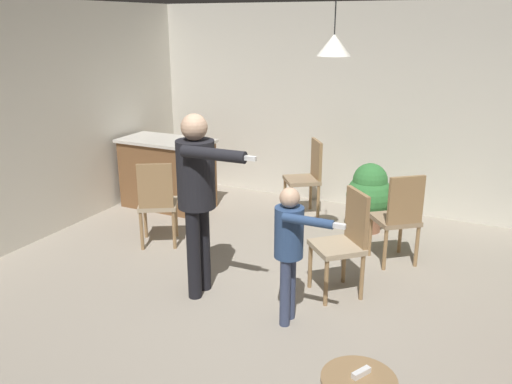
{
  "coord_description": "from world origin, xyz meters",
  "views": [
    {
      "loc": [
        1.68,
        -3.73,
        2.47
      ],
      "look_at": [
        -0.3,
        0.32,
        1.0
      ],
      "focal_mm": 37.1,
      "sensor_mm": 36.0,
      "label": 1
    }
  ],
  "objects_px": {
    "dining_chair_near_wall": "(399,216)",
    "dining_chair_spare": "(307,175)",
    "dining_chair_centre_back": "(157,200)",
    "person_adult": "(198,186)",
    "dining_chair_by_counter": "(344,239)",
    "kitchen_counter": "(168,173)",
    "spare_remote_on_table": "(361,373)",
    "potted_plant_by_wall": "(369,194)",
    "person_child": "(290,241)"
  },
  "relations": [
    {
      "from": "kitchen_counter",
      "to": "person_child",
      "type": "xyz_separation_m",
      "value": [
        2.63,
        -2.0,
        0.27
      ]
    },
    {
      "from": "dining_chair_spare",
      "to": "spare_remote_on_table",
      "type": "height_order",
      "value": "dining_chair_spare"
    },
    {
      "from": "dining_chair_near_wall",
      "to": "kitchen_counter",
      "type": "bearing_deg",
      "value": 132.76
    },
    {
      "from": "person_adult",
      "to": "dining_chair_spare",
      "type": "height_order",
      "value": "person_adult"
    },
    {
      "from": "person_adult",
      "to": "person_child",
      "type": "distance_m",
      "value": 0.99
    },
    {
      "from": "kitchen_counter",
      "to": "person_adult",
      "type": "bearing_deg",
      "value": -48.26
    },
    {
      "from": "dining_chair_near_wall",
      "to": "person_adult",
      "type": "bearing_deg",
      "value": -175.53
    },
    {
      "from": "person_child",
      "to": "potted_plant_by_wall",
      "type": "distance_m",
      "value": 2.36
    },
    {
      "from": "dining_chair_centre_back",
      "to": "dining_chair_spare",
      "type": "height_order",
      "value": "same"
    },
    {
      "from": "dining_chair_near_wall",
      "to": "dining_chair_centre_back",
      "type": "xyz_separation_m",
      "value": [
        -2.54,
        -0.7,
        0.0
      ]
    },
    {
      "from": "dining_chair_spare",
      "to": "potted_plant_by_wall",
      "type": "distance_m",
      "value": 0.91
    },
    {
      "from": "dining_chair_centre_back",
      "to": "potted_plant_by_wall",
      "type": "bearing_deg",
      "value": 5.61
    },
    {
      "from": "potted_plant_by_wall",
      "to": "dining_chair_near_wall",
      "type": "bearing_deg",
      "value": -57.35
    },
    {
      "from": "person_child",
      "to": "dining_chair_spare",
      "type": "bearing_deg",
      "value": -164.03
    },
    {
      "from": "dining_chair_spare",
      "to": "dining_chair_by_counter",
      "type": "bearing_deg",
      "value": 173.69
    },
    {
      "from": "kitchen_counter",
      "to": "potted_plant_by_wall",
      "type": "relative_size",
      "value": 1.48
    },
    {
      "from": "kitchen_counter",
      "to": "dining_chair_near_wall",
      "type": "relative_size",
      "value": 1.26
    },
    {
      "from": "potted_plant_by_wall",
      "to": "kitchen_counter",
      "type": "bearing_deg",
      "value": -172.75
    },
    {
      "from": "person_child",
      "to": "dining_chair_centre_back",
      "type": "xyz_separation_m",
      "value": [
        -1.96,
        0.84,
        -0.2
      ]
    },
    {
      "from": "dining_chair_by_counter",
      "to": "dining_chair_centre_back",
      "type": "xyz_separation_m",
      "value": [
        -2.21,
        0.14,
        0.0
      ]
    },
    {
      "from": "person_adult",
      "to": "dining_chair_near_wall",
      "type": "bearing_deg",
      "value": 131.58
    },
    {
      "from": "kitchen_counter",
      "to": "dining_chair_centre_back",
      "type": "height_order",
      "value": "dining_chair_centre_back"
    },
    {
      "from": "dining_chair_by_counter",
      "to": "dining_chair_near_wall",
      "type": "relative_size",
      "value": 1.0
    },
    {
      "from": "dining_chair_centre_back",
      "to": "potted_plant_by_wall",
      "type": "distance_m",
      "value": 2.52
    },
    {
      "from": "kitchen_counter",
      "to": "dining_chair_spare",
      "type": "distance_m",
      "value": 1.9
    },
    {
      "from": "kitchen_counter",
      "to": "potted_plant_by_wall",
      "type": "xyz_separation_m",
      "value": [
        2.7,
        0.34,
        -0.01
      ]
    },
    {
      "from": "dining_chair_near_wall",
      "to": "dining_chair_spare",
      "type": "relative_size",
      "value": 1.0
    },
    {
      "from": "dining_chair_centre_back",
      "to": "potted_plant_by_wall",
      "type": "relative_size",
      "value": 1.18
    },
    {
      "from": "kitchen_counter",
      "to": "dining_chair_centre_back",
      "type": "distance_m",
      "value": 1.34
    },
    {
      "from": "dining_chair_spare",
      "to": "person_child",
      "type": "bearing_deg",
      "value": 161.42
    },
    {
      "from": "dining_chair_by_counter",
      "to": "dining_chair_spare",
      "type": "relative_size",
      "value": 1.0
    },
    {
      "from": "dining_chair_centre_back",
      "to": "dining_chair_spare",
      "type": "xyz_separation_m",
      "value": [
        1.14,
        1.72,
        0.0
      ]
    },
    {
      "from": "kitchen_counter",
      "to": "spare_remote_on_table",
      "type": "xyz_separation_m",
      "value": [
        3.55,
        -3.13,
        0.06
      ]
    },
    {
      "from": "spare_remote_on_table",
      "to": "dining_chair_centre_back",
      "type": "bearing_deg",
      "value": 145.55
    },
    {
      "from": "kitchen_counter",
      "to": "dining_chair_centre_back",
      "type": "xyz_separation_m",
      "value": [
        0.68,
        -1.16,
        0.07
      ]
    },
    {
      "from": "dining_chair_near_wall",
      "to": "spare_remote_on_table",
      "type": "height_order",
      "value": "dining_chair_near_wall"
    },
    {
      "from": "person_adult",
      "to": "person_child",
      "type": "xyz_separation_m",
      "value": [
        0.94,
        -0.1,
        -0.31
      ]
    },
    {
      "from": "dining_chair_near_wall",
      "to": "dining_chair_centre_back",
      "type": "distance_m",
      "value": 2.63
    },
    {
      "from": "dining_chair_by_counter",
      "to": "dining_chair_spare",
      "type": "bearing_deg",
      "value": -13.98
    },
    {
      "from": "dining_chair_spare",
      "to": "potted_plant_by_wall",
      "type": "xyz_separation_m",
      "value": [
        0.88,
        -0.22,
        -0.08
      ]
    },
    {
      "from": "dining_chair_centre_back",
      "to": "spare_remote_on_table",
      "type": "distance_m",
      "value": 3.49
    },
    {
      "from": "person_child",
      "to": "dining_chair_centre_back",
      "type": "bearing_deg",
      "value": -114.98
    },
    {
      "from": "person_adult",
      "to": "dining_chair_by_counter",
      "type": "relative_size",
      "value": 1.71
    },
    {
      "from": "kitchen_counter",
      "to": "person_child",
      "type": "height_order",
      "value": "person_child"
    },
    {
      "from": "kitchen_counter",
      "to": "spare_remote_on_table",
      "type": "distance_m",
      "value": 4.73
    },
    {
      "from": "dining_chair_by_counter",
      "to": "potted_plant_by_wall",
      "type": "height_order",
      "value": "dining_chair_by_counter"
    },
    {
      "from": "potted_plant_by_wall",
      "to": "dining_chair_spare",
      "type": "bearing_deg",
      "value": 166.25
    },
    {
      "from": "spare_remote_on_table",
      "to": "person_adult",
      "type": "bearing_deg",
      "value": 146.44
    },
    {
      "from": "dining_chair_spare",
      "to": "spare_remote_on_table",
      "type": "xyz_separation_m",
      "value": [
        1.73,
        -3.69,
        -0.01
      ]
    },
    {
      "from": "person_adult",
      "to": "potted_plant_by_wall",
      "type": "relative_size",
      "value": 2.01
    }
  ]
}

